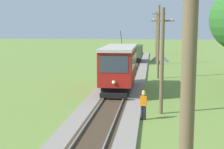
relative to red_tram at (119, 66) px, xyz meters
The scene contains 9 objects.
red_tram is the anchor object (origin of this frame).
freight_car 22.34m from the red_tram, 90.01° to the left, with size 2.40×5.20×2.31m.
utility_pole_foreground 22.91m from the red_tram, 81.56° to the right, with size 1.40×0.31×6.85m.
utility_pole_near_tram 8.00m from the red_tram, 64.85° to the right, with size 1.40×0.53×6.64m.
utility_pole_mid 8.53m from the red_tram, 66.29° to the left, with size 1.40×0.47×7.66m.
utility_pole_far 21.18m from the red_tram, 80.85° to the left, with size 1.40×0.44×7.06m.
utility_pole_distant 36.11m from the red_tram, 84.65° to the left, with size 1.40×0.35×8.09m.
gravel_pile 24.97m from the red_tram, 81.12° to the left, with size 3.05×3.05×1.37m, color gray.
track_worker 8.93m from the red_tram, 74.99° to the right, with size 0.40×0.27×1.78m.
Camera 1 is at (2.78, -7.52, 5.56)m, focal length 54.20 mm.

